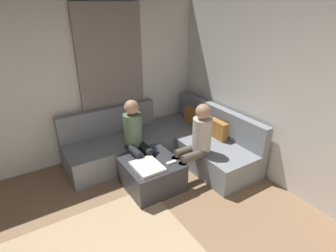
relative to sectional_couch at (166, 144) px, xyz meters
name	(u,v)px	position (x,y,z in m)	size (l,w,h in m)	color
wall_left	(25,88)	(-0.86, -1.88, 1.07)	(0.12, 6.00, 2.70)	silver
curtain_panel	(113,83)	(-0.76, -0.58, 0.97)	(0.06, 1.10, 2.50)	gray
sectional_couch	(166,144)	(0.00, 0.00, 0.00)	(2.10, 2.55, 0.87)	gray
ottoman	(152,174)	(0.57, -0.60, -0.07)	(0.76, 0.76, 0.42)	#333338
folded_blanket	(147,166)	(0.67, -0.72, 0.16)	(0.44, 0.36, 0.04)	white
coffee_mug	(155,149)	(0.35, -0.42, 0.19)	(0.08, 0.08, 0.10)	#334C72
game_remote	(171,162)	(0.75, -0.38, 0.15)	(0.05, 0.15, 0.02)	white
person_on_couch_back	(196,140)	(0.75, 0.06, 0.38)	(0.30, 0.60, 1.20)	brown
person_on_couch_side	(136,136)	(0.15, -0.63, 0.38)	(0.60, 0.30, 1.20)	black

